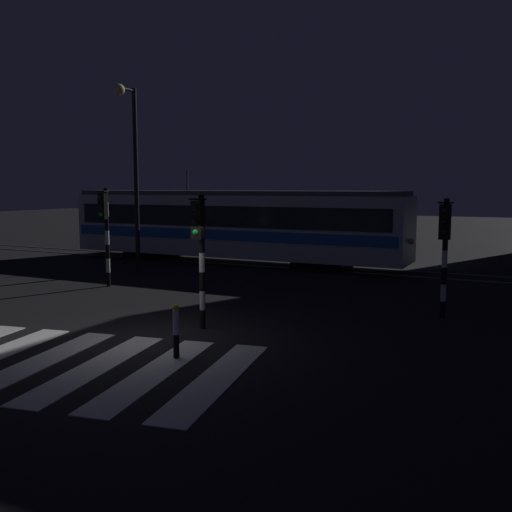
% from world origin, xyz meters
% --- Properties ---
extents(ground_plane, '(120.00, 120.00, 0.00)m').
position_xyz_m(ground_plane, '(0.00, 0.00, 0.00)').
color(ground_plane, black).
extents(rail_near, '(80.00, 0.12, 0.03)m').
position_xyz_m(rail_near, '(0.00, 11.89, 0.01)').
color(rail_near, '#59595E').
rests_on(rail_near, ground).
extents(rail_far, '(80.00, 0.12, 0.03)m').
position_xyz_m(rail_far, '(0.00, 13.33, 0.01)').
color(rail_far, '#59595E').
rests_on(rail_far, ground).
extents(crosswalk_zebra, '(7.49, 5.56, 0.02)m').
position_xyz_m(crosswalk_zebra, '(0.00, -2.22, 0.01)').
color(crosswalk_zebra, silver).
rests_on(crosswalk_zebra, ground).
extents(traffic_light_corner_far_left, '(0.36, 0.42, 3.38)m').
position_xyz_m(traffic_light_corner_far_left, '(-5.29, 5.02, 2.23)').
color(traffic_light_corner_far_left, black).
rests_on(traffic_light_corner_far_left, ground).
extents(traffic_light_median_centre, '(0.36, 0.42, 3.24)m').
position_xyz_m(traffic_light_median_centre, '(0.81, 1.31, 2.14)').
color(traffic_light_median_centre, black).
rests_on(traffic_light_median_centre, ground).
extents(traffic_light_corner_far_right, '(0.36, 0.42, 3.13)m').
position_xyz_m(traffic_light_corner_far_right, '(5.85, 5.09, 2.06)').
color(traffic_light_corner_far_right, black).
rests_on(traffic_light_corner_far_right, ground).
extents(street_lamp_trackside_left, '(0.44, 1.21, 7.31)m').
position_xyz_m(street_lamp_trackside_left, '(-6.61, 8.21, 4.63)').
color(street_lamp_trackside_left, black).
rests_on(street_lamp_trackside_left, ground).
extents(tram, '(16.07, 2.58, 4.15)m').
position_xyz_m(tram, '(-4.50, 12.60, 1.75)').
color(tram, silver).
rests_on(tram, ground).
extents(bollard_island_edge, '(0.12, 0.12, 1.11)m').
position_xyz_m(bollard_island_edge, '(1.66, -0.98, 0.56)').
color(bollard_island_edge, black).
rests_on(bollard_island_edge, ground).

